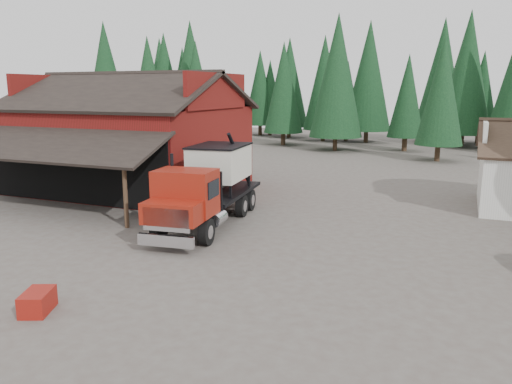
% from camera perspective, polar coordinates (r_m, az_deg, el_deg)
% --- Properties ---
extents(ground, '(120.00, 120.00, 0.00)m').
position_cam_1_polar(ground, '(18.58, -4.47, -7.49)').
color(ground, '#4F453E').
rests_on(ground, ground).
extents(red_barn, '(12.80, 13.63, 7.18)m').
position_cam_1_polar(red_barn, '(32.02, -14.08, 5.22)').
color(red_barn, maroon).
rests_on(red_barn, ground).
extents(conifer_backdrop, '(76.00, 16.00, 16.00)m').
position_cam_1_polar(conifer_backdrop, '(58.47, 14.71, 5.29)').
color(conifer_backdrop, black).
rests_on(conifer_backdrop, ground).
extents(near_pine_a, '(4.40, 4.40, 11.40)m').
position_cam_1_polar(near_pine_a, '(52.96, -12.15, 11.72)').
color(near_pine_a, '#382619').
rests_on(near_pine_a, ground).
extents(near_pine_b, '(3.96, 3.96, 10.40)m').
position_cam_1_polar(near_pine_b, '(45.63, 20.47, 10.68)').
color(near_pine_b, '#382619').
rests_on(near_pine_b, ground).
extents(near_pine_d, '(5.28, 5.28, 13.40)m').
position_cam_1_polar(near_pine_d, '(51.05, 9.26, 12.96)').
color(near_pine_d, '#382619').
rests_on(near_pine_d, ground).
extents(feed_truck, '(3.47, 9.20, 4.05)m').
position_cam_1_polar(feed_truck, '(22.66, -5.45, 0.94)').
color(feed_truck, black).
rests_on(feed_truck, ground).
extents(equip_box, '(1.08, 1.29, 0.60)m').
position_cam_1_polar(equip_box, '(15.41, -23.70, -11.41)').
color(equip_box, maroon).
rests_on(equip_box, ground).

